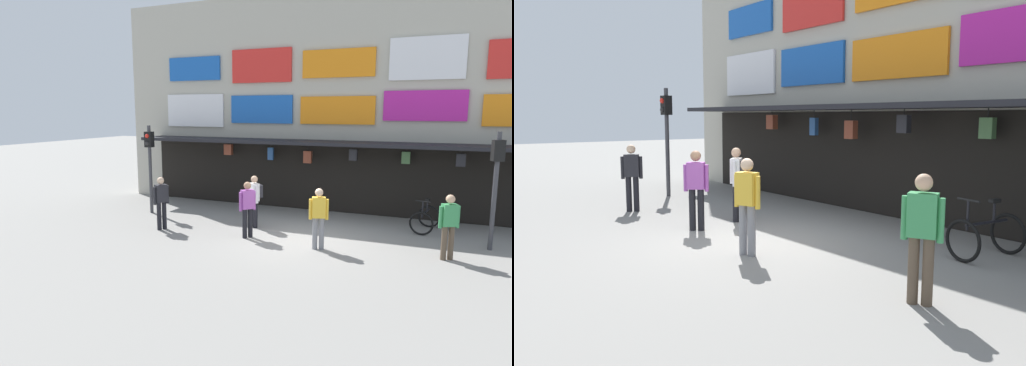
{
  "view_description": "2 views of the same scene",
  "coord_description": "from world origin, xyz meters",
  "views": [
    {
      "loc": [
        3.86,
        -12.17,
        3.76
      ],
      "look_at": [
        -1.6,
        0.34,
        1.52
      ],
      "focal_mm": 31.47,
      "sensor_mm": 36.0,
      "label": 1
    },
    {
      "loc": [
        7.76,
        -5.51,
        2.39
      ],
      "look_at": [
        0.07,
        0.27,
        1.12
      ],
      "focal_mm": 35.67,
      "sensor_mm": 36.0,
      "label": 2
    }
  ],
  "objects": [
    {
      "name": "ground_plane",
      "position": [
        0.0,
        0.0,
        0.0
      ],
      "size": [
        80.0,
        80.0,
        0.0
      ],
      "primitive_type": "plane",
      "color": "gray"
    },
    {
      "name": "shopfront",
      "position": [
        -0.0,
        4.57,
        3.96
      ],
      "size": [
        18.0,
        2.6,
        8.0
      ],
      "color": "#B2AD9E",
      "rests_on": "ground"
    },
    {
      "name": "traffic_light_near",
      "position": [
        -6.14,
        1.11,
        2.14
      ],
      "size": [
        0.29,
        0.33,
        3.2
      ],
      "color": "#38383D",
      "rests_on": "ground"
    },
    {
      "name": "bicycle_parked",
      "position": [
        3.26,
        2.43,
        0.39
      ],
      "size": [
        0.9,
        1.26,
        1.05
      ],
      "color": "black",
      "rests_on": "ground"
    },
    {
      "name": "pedestrian_in_white",
      "position": [
        -1.82,
        0.76,
        0.98
      ],
      "size": [
        0.47,
        0.47,
        1.68
      ],
      "color": "black",
      "rests_on": "ground"
    },
    {
      "name": "pedestrian_in_blue",
      "position": [
        -4.4,
        -0.69,
        0.95
      ],
      "size": [
        0.36,
        0.48,
        1.68
      ],
      "color": "black",
      "rests_on": "ground"
    },
    {
      "name": "pedestrian_in_green",
      "position": [
        -1.53,
        -0.45,
        0.95
      ],
      "size": [
        0.4,
        0.42,
        1.68
      ],
      "color": "black",
      "rests_on": "ground"
    },
    {
      "name": "pedestrian_in_yellow",
      "position": [
        0.7,
        -0.69,
        0.95
      ],
      "size": [
        0.51,
        0.33,
        1.68
      ],
      "color": "gray",
      "rests_on": "ground"
    },
    {
      "name": "pedestrian_in_red",
      "position": [
        3.93,
        -0.24,
        0.95
      ],
      "size": [
        0.48,
        0.36,
        1.68
      ],
      "color": "brown",
      "rests_on": "ground"
    }
  ]
}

